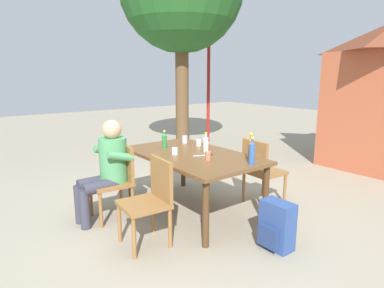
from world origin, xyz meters
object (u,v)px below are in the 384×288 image
(chair_far_right, at_px, (261,168))
(bottle_amber, at_px, (251,148))
(person_in_white_shirt, at_px, (107,165))
(chair_near_left, at_px, (117,177))
(cup_steel, at_px, (185,139))
(cup_terracotta, at_px, (208,156))
(lamp_post, at_px, (209,64))
(dining_table, at_px, (192,160))
(backpack_by_near_side, at_px, (276,226))
(table_knife, at_px, (204,155))
(bottle_green, at_px, (164,140))
(bottle_blue, at_px, (252,152))
(cup_glass, at_px, (175,151))
(cup_white, at_px, (199,143))
(chair_near_right, at_px, (151,197))
(bottle_clear, at_px, (206,144))

(chair_far_right, xyz_separation_m, bottle_amber, (0.21, -0.44, 0.38))
(person_in_white_shirt, relative_size, bottle_amber, 3.89)
(chair_near_left, distance_m, cup_steel, 1.17)
(chair_far_right, bearing_deg, cup_terracotta, -92.64)
(chair_near_left, bearing_deg, person_in_white_shirt, -93.19)
(bottle_amber, bearing_deg, lamp_post, 145.99)
(dining_table, xyz_separation_m, lamp_post, (-3.18, 2.94, 1.28))
(bottle_amber, bearing_deg, cup_steel, -175.69)
(backpack_by_near_side, bearing_deg, table_knife, -178.10)
(bottle_green, xyz_separation_m, lamp_post, (-2.70, 3.03, 1.10))
(bottle_blue, height_order, backpack_by_near_side, bottle_blue)
(person_in_white_shirt, relative_size, backpack_by_near_side, 2.46)
(cup_steel, relative_size, cup_glass, 1.26)
(cup_white, distance_m, cup_glass, 0.58)
(cup_terracotta, bearing_deg, lamp_post, 139.85)
(table_knife, bearing_deg, chair_far_right, 73.47)
(cup_terracotta, bearing_deg, bottle_blue, 31.90)
(lamp_post, bearing_deg, cup_white, -42.03)
(chair_far_right, relative_size, table_knife, 3.81)
(chair_near_left, bearing_deg, cup_terracotta, 46.34)
(chair_near_right, distance_m, bottle_green, 1.19)
(bottle_clear, distance_m, lamp_post, 4.37)
(bottle_clear, bearing_deg, bottle_green, -151.37)
(dining_table, height_order, backpack_by_near_side, dining_table)
(bottle_clear, bearing_deg, cup_terracotta, -36.05)
(cup_glass, distance_m, cup_terracotta, 0.47)
(dining_table, distance_m, table_knife, 0.19)
(chair_near_left, relative_size, chair_near_right, 1.00)
(cup_white, relative_size, table_knife, 0.37)
(cup_white, bearing_deg, bottle_clear, -24.91)
(cup_terracotta, xyz_separation_m, table_knife, (-0.19, 0.10, -0.04))
(person_in_white_shirt, distance_m, cup_white, 1.29)
(chair_far_right, distance_m, person_in_white_shirt, 1.93)
(cup_glass, bearing_deg, lamp_post, 134.58)
(bottle_blue, relative_size, lamp_post, 0.11)
(cup_glass, bearing_deg, cup_steel, 133.59)
(cup_glass, bearing_deg, backpack_by_near_side, 12.08)
(chair_far_right, bearing_deg, chair_near_left, -115.51)
(cup_white, bearing_deg, chair_near_right, -58.82)
(bottle_clear, xyz_separation_m, cup_glass, (-0.13, -0.38, -0.07))
(dining_table, relative_size, chair_far_right, 2.03)
(chair_far_right, distance_m, cup_glass, 1.16)
(bottle_clear, bearing_deg, backpack_by_near_side, -4.46)
(chair_far_right, bearing_deg, lamp_post, 149.38)
(chair_far_right, distance_m, cup_steel, 1.13)
(chair_near_left, distance_m, cup_terracotta, 1.12)
(chair_near_right, xyz_separation_m, cup_steel, (-0.97, 1.12, 0.30))
(table_knife, distance_m, backpack_by_near_side, 1.19)
(bottle_amber, bearing_deg, bottle_green, -156.01)
(bottle_amber, bearing_deg, cup_terracotta, -120.26)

